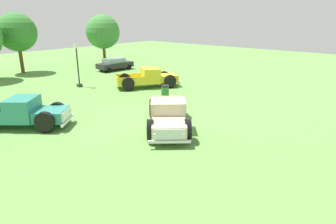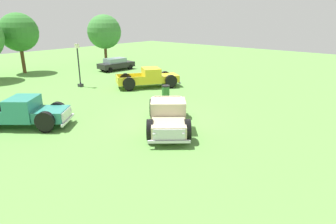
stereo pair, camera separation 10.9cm
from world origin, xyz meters
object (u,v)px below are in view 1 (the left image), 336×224
at_px(trash_can, 165,92).
at_px(oak_tree_east, 17,32).
at_px(sedan_distant_a, 115,64).
at_px(pickup_truck_behind_left, 25,113).
at_px(pickup_truck_behind_right, 151,78).
at_px(lamp_post_near, 78,64).
at_px(pickup_truck_foreground, 168,117).
at_px(oak_tree_west, 103,32).

xyz_separation_m(trash_can, oak_tree_east, (-2.28, 17.92, 3.67)).
bearing_deg(sedan_distant_a, pickup_truck_behind_left, -145.40).
distance_m(pickup_truck_behind_right, lamp_post_near, 6.21).
relative_size(pickup_truck_behind_right, sedan_distant_a, 1.32).
distance_m(pickup_truck_foreground, pickup_truck_behind_right, 10.17).
bearing_deg(pickup_truck_behind_right, lamp_post_near, 130.82).
bearing_deg(pickup_truck_behind_right, sedan_distant_a, 69.64).
xyz_separation_m(pickup_truck_behind_right, lamp_post_near, (-3.99, 4.62, 1.15)).
distance_m(pickup_truck_behind_right, oak_tree_east, 15.63).
height_order(pickup_truck_behind_right, trash_can, pickup_truck_behind_right).
bearing_deg(oak_tree_east, pickup_truck_foreground, -96.38).
height_order(pickup_truck_foreground, trash_can, pickup_truck_foreground).
bearing_deg(lamp_post_near, pickup_truck_foreground, -102.54).
relative_size(sedan_distant_a, lamp_post_near, 1.12).
xyz_separation_m(pickup_truck_foreground, lamp_post_near, (2.73, 12.26, 1.14)).
bearing_deg(pickup_truck_behind_left, lamp_post_near, 39.34).
distance_m(pickup_truck_foreground, oak_tree_east, 22.69).
relative_size(sedan_distant_a, oak_tree_west, 0.69).
distance_m(pickup_truck_behind_right, trash_can, 3.80).
relative_size(pickup_truck_foreground, trash_can, 5.47).
bearing_deg(sedan_distant_a, pickup_truck_foreground, -121.36).
bearing_deg(trash_can, sedan_distant_a, 66.61).
height_order(pickup_truck_behind_left, trash_can, pickup_truck_behind_left).
height_order(oak_tree_east, oak_tree_west, oak_tree_east).
bearing_deg(lamp_post_near, pickup_truck_behind_right, -49.18).
height_order(pickup_truck_foreground, lamp_post_near, lamp_post_near).
distance_m(pickup_truck_behind_left, oak_tree_west, 22.43).
xyz_separation_m(pickup_truck_foreground, pickup_truck_behind_left, (-4.58, 6.26, -0.00)).
relative_size(pickup_truck_behind_left, trash_can, 5.51).
bearing_deg(trash_can, oak_tree_east, 97.26).
xyz_separation_m(sedan_distant_a, lamp_post_near, (-7.19, -4.01, 1.22)).
bearing_deg(pickup_truck_behind_right, oak_tree_west, 67.79).
xyz_separation_m(pickup_truck_behind_left, oak_tree_west, (16.71, 14.64, 3.10)).
bearing_deg(trash_can, lamp_post_near, 104.59).
xyz_separation_m(pickup_truck_foreground, sedan_distant_a, (9.91, 16.27, -0.08)).
height_order(pickup_truck_behind_right, oak_tree_east, oak_tree_east).
bearing_deg(trash_can, pickup_truck_behind_left, 168.65).
bearing_deg(sedan_distant_a, lamp_post_near, -150.84).
bearing_deg(trash_can, pickup_truck_behind_right, 59.21).
relative_size(pickup_truck_behind_left, lamp_post_near, 1.43).
bearing_deg(trash_can, pickup_truck_foreground, -137.43).
height_order(pickup_truck_behind_left, pickup_truck_behind_right, pickup_truck_behind_left).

